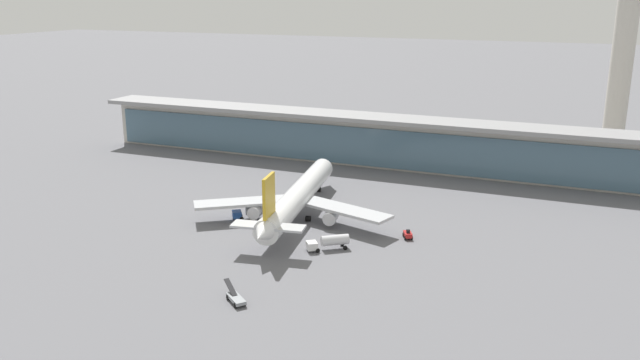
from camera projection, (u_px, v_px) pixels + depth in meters
name	position (u px, v px, depth m)	size (l,w,h in m)	color
ground_plane	(291.00, 231.00, 143.38)	(1200.00, 1200.00, 0.00)	slate
airliner_on_stand	(297.00, 197.00, 150.47)	(45.17, 59.35, 15.85)	white
service_truck_near_nose_white	(330.00, 241.00, 133.01)	(8.23, 6.96, 2.95)	silver
service_truck_under_wing_red	(408.00, 234.00, 139.14)	(2.78, 3.32, 2.05)	#B21E1E
service_truck_mid_apron_grey	(236.00, 298.00, 110.56)	(6.15, 5.31, 2.70)	gray
service_truck_by_tail_blue	(253.00, 211.00, 151.45)	(8.31, 6.83, 2.95)	#234C9E
terminal_building	(378.00, 140.00, 195.44)	(183.60, 12.80, 15.20)	beige
control_tower	(625.00, 38.00, 193.22)	(12.00, 12.00, 67.63)	beige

